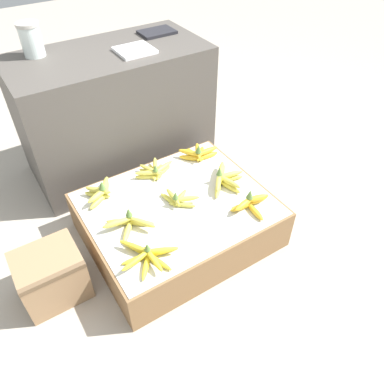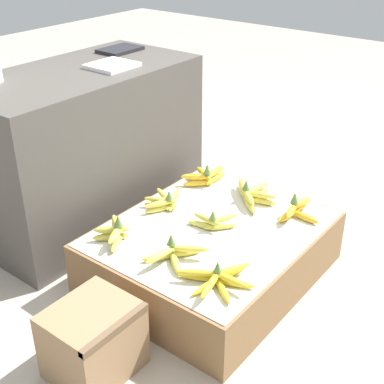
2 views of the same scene
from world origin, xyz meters
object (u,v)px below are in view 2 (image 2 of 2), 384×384
Objects in this scene: wooden_crate at (94,341)px; banana_bunch_middle_midleft at (213,221)px; banana_bunch_back_midright at (205,177)px; foam_tray_white at (112,65)px; banana_bunch_front_midright at (297,209)px; banana_bunch_back_midleft at (165,202)px; banana_bunch_back_left at (115,232)px; banana_bunch_front_left at (218,279)px; banana_bunch_middle_midright at (251,194)px; banana_bunch_middle_left at (174,254)px.

banana_bunch_middle_midleft is (0.70, 0.00, 0.14)m from wooden_crate.
banana_bunch_back_midright is 0.69m from foam_tray_white.
banana_bunch_front_midright reaches higher than banana_bunch_back_midleft.
foam_tray_white reaches higher than banana_bunch_back_midright.
banana_bunch_back_left is (-0.62, 0.50, 0.00)m from banana_bunch_front_midright.
banana_bunch_front_left is 1.55× the size of banana_bunch_back_left.
banana_bunch_back_left is at bearing 91.65° from banana_bunch_front_left.
banana_bunch_back_midleft is (-0.29, 0.51, -0.01)m from banana_bunch_front_midright.
banana_bunch_back_left reaches higher than banana_bunch_back_midright.
banana_bunch_middle_midright is 0.67m from banana_bunch_back_left.
banana_bunch_back_left is at bearing 141.36° from banana_bunch_front_midright.
foam_tray_white is (0.16, 0.71, 0.52)m from banana_bunch_middle_midleft.
wooden_crate is 0.44m from banana_bunch_middle_left.
wooden_crate is 1.20× the size of banana_bunch_front_midright.
banana_bunch_front_left is 1.24× the size of banana_bunch_back_midright.
wooden_crate is at bearing -140.21° from foam_tray_white.
banana_bunch_front_left is 0.60m from banana_bunch_back_midleft.
foam_tray_white is at bearing 43.24° from banana_bunch_back_left.
banana_bunch_back_midright is (0.01, 0.27, 0.00)m from banana_bunch_middle_midright.
banana_bunch_front_midright is at bearing -90.98° from banana_bunch_back_midright.
banana_bunch_middle_midleft is at bearing 141.88° from banana_bunch_front_midright.
banana_bunch_back_left is at bearing -178.89° from banana_bunch_back_midright.
banana_bunch_middle_midleft is 0.27m from banana_bunch_back_midleft.
banana_bunch_middle_midleft is 1.06× the size of banana_bunch_back_left.
banana_bunch_back_left is (-0.03, 0.28, 0.01)m from banana_bunch_middle_left.
wooden_crate is 1.49× the size of banana_bunch_middle_midleft.
wooden_crate is 1.13× the size of banana_bunch_middle_midright.
banana_bunch_middle_midright is at bearing 21.62° from banana_bunch_front_left.
banana_bunch_back_midleft is at bearing 88.45° from banana_bunch_middle_midleft.
banana_bunch_middle_midleft is at bearing 4.21° from banana_bunch_middle_left.
wooden_crate is at bearing -179.82° from banana_bunch_middle_midright.
banana_bunch_middle_left reaches higher than wooden_crate.
foam_tray_white is at bearing 71.06° from banana_bunch_back_midleft.
banana_bunch_front_midright reaches higher than banana_bunch_middle_midleft.
wooden_crate is at bearing -145.13° from banana_bunch_back_left.
banana_bunch_middle_midright is at bearing -78.84° from foam_tray_white.
foam_tray_white is at bearing 39.79° from wooden_crate.
banana_bunch_middle_left is 1.24× the size of banana_bunch_middle_midleft.
banana_bunch_back_midright is (1.01, 0.28, 0.14)m from wooden_crate.
banana_bunch_middle_midleft is at bearing 179.97° from banana_bunch_middle_midright.
banana_bunch_front_midright is 1.05× the size of banana_bunch_back_midright.
banana_bunch_front_left is at bearing -121.48° from banana_bunch_back_midleft.
banana_bunch_back_midright is (0.62, 0.51, 0.01)m from banana_bunch_front_left.
banana_bunch_back_left reaches higher than wooden_crate.
wooden_crate is 1.30m from foam_tray_white.
banana_bunch_middle_left is at bearing -83.57° from banana_bunch_back_left.
banana_bunch_back_left is 0.83m from foam_tray_white.
foam_tray_white is at bearing 101.16° from banana_bunch_middle_midright.
banana_bunch_middle_midright is at bearing -22.86° from banana_bunch_back_left.
foam_tray_white is at bearing 58.61° from banana_bunch_middle_left.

